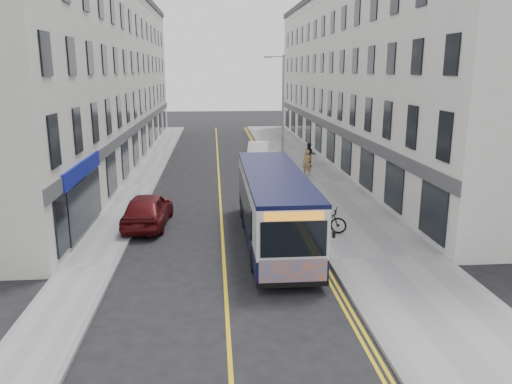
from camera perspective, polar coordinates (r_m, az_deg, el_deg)
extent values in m
plane|color=black|center=(19.93, -3.74, -7.00)|extent=(140.00, 140.00, 0.00)
cube|color=gray|center=(32.10, 7.01, 1.09)|extent=(4.50, 64.00, 0.12)
cube|color=gray|center=(31.77, -13.27, 0.69)|extent=(2.00, 64.00, 0.12)
cube|color=slate|center=(31.71, 3.03, 1.03)|extent=(0.18, 64.00, 0.13)
cube|color=slate|center=(31.64, -11.48, 0.74)|extent=(0.18, 64.00, 0.13)
cube|color=gold|center=(31.44, -4.21, 0.78)|extent=(0.12, 64.00, 0.01)
cube|color=gold|center=(31.67, 2.22, 0.91)|extent=(0.10, 64.00, 0.01)
cube|color=gold|center=(31.69, 2.58, 0.91)|extent=(0.10, 64.00, 0.01)
cube|color=silver|center=(41.35, 12.00, 12.73)|extent=(6.00, 46.00, 13.00)
cube|color=silver|center=(40.58, -17.68, 12.38)|extent=(6.00, 46.00, 13.00)
cylinder|color=#9B9FA3|center=(33.09, 3.08, 8.47)|extent=(0.14, 0.14, 8.00)
cylinder|color=#9B9FA3|center=(32.89, 2.27, 15.25)|extent=(1.00, 0.08, 0.08)
cube|color=#9B9FA3|center=(32.83, 1.37, 15.17)|extent=(0.50, 0.18, 0.12)
cube|color=black|center=(20.90, 2.04, -3.81)|extent=(2.34, 10.28, 0.84)
cube|color=silver|center=(20.55, 2.07, -0.45)|extent=(2.34, 10.28, 1.68)
cube|color=black|center=(20.35, 2.09, 2.05)|extent=(2.36, 10.28, 0.15)
cube|color=black|center=(21.03, -1.34, -0.64)|extent=(0.04, 8.03, 1.07)
cube|color=black|center=(21.31, 5.05, -0.50)|extent=(0.04, 8.03, 1.07)
cube|color=black|center=(15.68, 4.33, -5.41)|extent=(2.10, 0.04, 1.17)
cube|color=#E25A13|center=(16.09, 4.26, -9.19)|extent=(2.20, 0.04, 0.89)
cube|color=orange|center=(15.44, 4.38, -2.81)|extent=(1.87, 0.04, 0.26)
cylinder|color=black|center=(18.00, -0.16, -7.71)|extent=(0.26, 0.93, 0.93)
cylinder|color=black|center=(18.28, 6.51, -7.45)|extent=(0.26, 0.93, 0.93)
cylinder|color=black|center=(22.84, -1.22, -2.99)|extent=(0.26, 0.93, 0.93)
cylinder|color=black|center=(23.07, 4.03, -2.86)|extent=(0.26, 0.93, 0.93)
cylinder|color=black|center=(24.46, -1.47, -1.86)|extent=(0.26, 0.93, 0.93)
cylinder|color=black|center=(24.66, 3.43, -1.74)|extent=(0.26, 0.93, 0.93)
imported|color=black|center=(22.09, 7.62, -3.14)|extent=(2.24, 1.53, 1.11)
imported|color=#9A7946|center=(33.62, 5.89, 3.34)|extent=(0.75, 0.62, 1.77)
imported|color=black|center=(36.98, 6.15, 4.27)|extent=(0.93, 0.77, 1.74)
imported|color=silver|center=(39.36, 0.29, 4.59)|extent=(2.20, 4.81, 1.53)
imported|color=#510D10|center=(23.59, -12.26, -1.95)|extent=(2.16, 4.75, 1.58)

